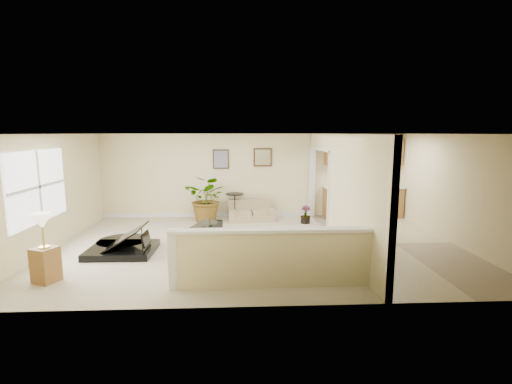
{
  "coord_description": "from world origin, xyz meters",
  "views": [
    {
      "loc": [
        -0.43,
        -8.1,
        2.52
      ],
      "look_at": [
        -0.02,
        0.4,
        1.16
      ],
      "focal_mm": 26.0,
      "sensor_mm": 36.0,
      "label": 1
    }
  ],
  "objects_px": {
    "loveseat": "(251,210)",
    "accent_table": "(235,203)",
    "small_plant": "(306,216)",
    "lamp_stand": "(45,253)",
    "piano_bench": "(207,236)",
    "piano": "(121,227)",
    "palm_plant": "(208,199)"
  },
  "relations": [
    {
      "from": "loveseat",
      "to": "accent_table",
      "type": "xyz_separation_m",
      "value": [
        -0.48,
        0.14,
        0.2
      ]
    },
    {
      "from": "small_plant",
      "to": "lamp_stand",
      "type": "relative_size",
      "value": 0.42
    },
    {
      "from": "accent_table",
      "to": "piano_bench",
      "type": "bearing_deg",
      "value": -101.76
    },
    {
      "from": "piano",
      "to": "loveseat",
      "type": "bearing_deg",
      "value": 45.13
    },
    {
      "from": "piano_bench",
      "to": "palm_plant",
      "type": "relative_size",
      "value": 0.56
    },
    {
      "from": "piano",
      "to": "accent_table",
      "type": "xyz_separation_m",
      "value": [
        2.4,
        2.94,
        -0.04
      ]
    },
    {
      "from": "palm_plant",
      "to": "lamp_stand",
      "type": "relative_size",
      "value": 1.26
    },
    {
      "from": "piano_bench",
      "to": "accent_table",
      "type": "relative_size",
      "value": 1.11
    },
    {
      "from": "lamp_stand",
      "to": "small_plant",
      "type": "bearing_deg",
      "value": 37.11
    },
    {
      "from": "small_plant",
      "to": "palm_plant",
      "type": "bearing_deg",
      "value": 172.5
    },
    {
      "from": "piano_bench",
      "to": "piano",
      "type": "bearing_deg",
      "value": -176.7
    },
    {
      "from": "piano",
      "to": "piano_bench",
      "type": "relative_size",
      "value": 1.97
    },
    {
      "from": "accent_table",
      "to": "palm_plant",
      "type": "relative_size",
      "value": 0.51
    },
    {
      "from": "loveseat",
      "to": "lamp_stand",
      "type": "xyz_separation_m",
      "value": [
        -3.66,
        -4.42,
        0.22
      ]
    },
    {
      "from": "piano",
      "to": "loveseat",
      "type": "distance_m",
      "value": 4.02
    },
    {
      "from": "piano_bench",
      "to": "accent_table",
      "type": "distance_m",
      "value": 2.9
    },
    {
      "from": "piano_bench",
      "to": "palm_plant",
      "type": "bearing_deg",
      "value": 94.12
    },
    {
      "from": "piano_bench",
      "to": "lamp_stand",
      "type": "distance_m",
      "value": 3.12
    },
    {
      "from": "loveseat",
      "to": "small_plant",
      "type": "relative_size",
      "value": 2.74
    },
    {
      "from": "lamp_stand",
      "to": "accent_table",
      "type": "bearing_deg",
      "value": 55.05
    },
    {
      "from": "piano_bench",
      "to": "palm_plant",
      "type": "distance_m",
      "value": 2.6
    },
    {
      "from": "piano",
      "to": "piano_bench",
      "type": "bearing_deg",
      "value": 4.18
    },
    {
      "from": "piano",
      "to": "loveseat",
      "type": "xyz_separation_m",
      "value": [
        2.88,
        2.8,
        -0.24
      ]
    },
    {
      "from": "palm_plant",
      "to": "piano_bench",
      "type": "bearing_deg",
      "value": -85.88
    },
    {
      "from": "loveseat",
      "to": "accent_table",
      "type": "bearing_deg",
      "value": 160.29
    },
    {
      "from": "lamp_stand",
      "to": "piano_bench",
      "type": "bearing_deg",
      "value": 33.53
    },
    {
      "from": "piano_bench",
      "to": "small_plant",
      "type": "bearing_deg",
      "value": 40.39
    },
    {
      "from": "accent_table",
      "to": "lamp_stand",
      "type": "height_order",
      "value": "lamp_stand"
    },
    {
      "from": "accent_table",
      "to": "palm_plant",
      "type": "height_order",
      "value": "palm_plant"
    },
    {
      "from": "piano",
      "to": "small_plant",
      "type": "distance_m",
      "value": 4.97
    },
    {
      "from": "piano_bench",
      "to": "small_plant",
      "type": "xyz_separation_m",
      "value": [
        2.58,
        2.2,
        -0.07
      ]
    },
    {
      "from": "piano_bench",
      "to": "loveseat",
      "type": "xyz_separation_m",
      "value": [
        1.07,
        2.7,
        0.01
      ]
    }
  ]
}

